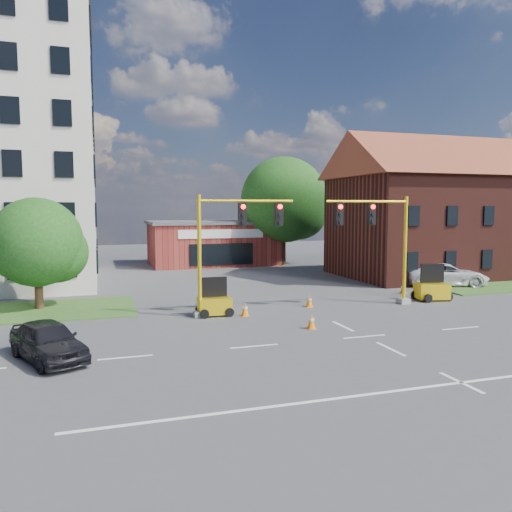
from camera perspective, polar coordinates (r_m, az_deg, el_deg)
name	(u,v)px	position (r m, az deg, el deg)	size (l,w,h in m)	color
ground	(365,337)	(22.27, 12.31, -8.99)	(120.00, 120.00, 0.00)	#4A4A4C
lane_markings	(405,356)	(19.82, 16.71, -10.89)	(60.00, 36.00, 0.01)	white
brick_shop	(212,242)	(49.94, -5.05, 1.57)	(12.40, 8.40, 4.30)	maroon
townhouse_row	(460,204)	(45.09, 22.25, 5.57)	(21.00, 11.00, 11.50)	#441A14
tree_large	(288,203)	(49.07, 3.63, 6.12)	(8.76, 8.34, 10.54)	#3E2416
tree_nw_front	(42,245)	(29.44, -23.26, 1.17)	(5.07, 4.82, 6.11)	#3E2416
signal_mast_west	(231,240)	(25.54, -2.87, 1.88)	(5.30, 0.60, 6.20)	gray
signal_mast_east	(380,237)	(29.01, 14.02, 2.15)	(5.30, 0.60, 6.20)	gray
trailer_west	(214,304)	(25.94, -4.77, -5.48)	(1.72, 1.19, 1.91)	yellow
trailer_east	(432,289)	(31.89, 19.44, -3.62)	(2.06, 1.59, 2.10)	yellow
cone_a	(311,322)	(23.20, 6.34, -7.45)	(0.40, 0.40, 0.70)	orange
cone_b	(245,309)	(25.75, -1.27, -6.13)	(0.40, 0.40, 0.70)	orange
cone_c	(309,301)	(28.25, 6.12, -5.13)	(0.40, 0.40, 0.70)	orange
cone_d	(403,288)	(33.86, 16.48, -3.56)	(0.40, 0.40, 0.70)	orange
pickup_white	(445,275)	(38.12, 20.84, -1.99)	(2.69, 5.83, 1.62)	white
sedan_dark	(48,340)	(19.84, -22.68, -8.90)	(1.73, 4.29, 1.46)	black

